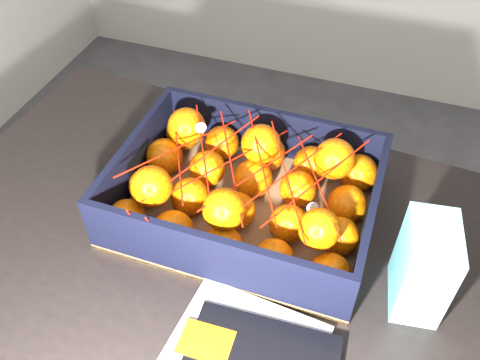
% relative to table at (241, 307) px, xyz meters
% --- Properties ---
extents(table, '(1.26, 0.89, 0.75)m').
position_rel_table_xyz_m(table, '(0.00, 0.00, 0.00)').
color(table, black).
rests_on(table, ground).
extents(produce_crate, '(0.43, 0.32, 0.11)m').
position_rel_table_xyz_m(produce_crate, '(-0.04, 0.13, 0.13)').
color(produce_crate, olive).
rests_on(produce_crate, table).
extents(clementine_heap, '(0.42, 0.30, 0.12)m').
position_rel_table_xyz_m(clementine_heap, '(-0.04, 0.13, 0.16)').
color(clementine_heap, '#D95B04').
rests_on(clementine_heap, produce_crate).
extents(mesh_net, '(0.36, 0.29, 0.10)m').
position_rel_table_xyz_m(mesh_net, '(-0.05, 0.12, 0.21)').
color(mesh_net, red).
rests_on(mesh_net, clementine_heap).
extents(retail_carton, '(0.08, 0.11, 0.16)m').
position_rel_table_xyz_m(retail_carton, '(0.26, 0.05, 0.18)').
color(retail_carton, silver).
rests_on(retail_carton, table).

